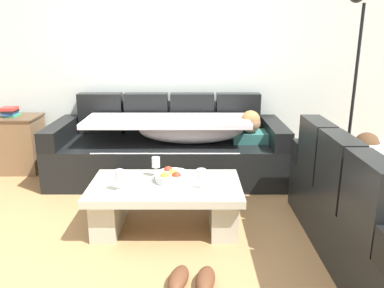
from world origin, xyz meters
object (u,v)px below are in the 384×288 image
(floor_lamp, at_px, (354,76))
(wine_glass_far_back, at_px, (157,163))
(open_magazine, at_px, (201,184))
(couch_along_wall, at_px, (173,149))
(pair_of_shoes, at_px, (193,279))
(coffee_table, at_px, (167,200))
(wine_glass_near_left, at_px, (121,176))
(fruit_bowl, at_px, (173,176))
(wine_glass_near_right, at_px, (203,175))
(side_cabinet, at_px, (11,144))
(book_stack_on_cabinet, at_px, (12,112))

(floor_lamp, bearing_deg, wine_glass_far_back, -155.01)
(open_magazine, bearing_deg, couch_along_wall, 114.52)
(wine_glass_far_back, distance_m, pair_of_shoes, 1.08)
(coffee_table, height_order, wine_glass_near_left, wine_glass_near_left)
(fruit_bowl, xyz_separation_m, wine_glass_near_right, (0.23, -0.17, 0.07))
(wine_glass_far_back, relative_size, side_cabinet, 0.23)
(fruit_bowl, distance_m, pair_of_shoes, 0.92)
(wine_glass_near_left, relative_size, floor_lamp, 0.09)
(book_stack_on_cabinet, xyz_separation_m, floor_lamp, (3.65, -0.30, 0.42))
(couch_along_wall, xyz_separation_m, side_cabinet, (-1.87, 0.22, -0.01))
(side_cabinet, distance_m, pair_of_shoes, 3.00)
(book_stack_on_cabinet, distance_m, floor_lamp, 3.69)
(side_cabinet, height_order, book_stack_on_cabinet, book_stack_on_cabinet)
(fruit_bowl, relative_size, wine_glass_far_back, 1.69)
(fruit_bowl, bearing_deg, floor_lamp, 29.61)
(wine_glass_near_left, xyz_separation_m, side_cabinet, (-1.54, 1.51, -0.17))
(coffee_table, bearing_deg, fruit_bowl, 47.12)
(coffee_table, distance_m, wine_glass_near_right, 0.40)
(couch_along_wall, bearing_deg, wine_glass_near_right, -77.13)
(wine_glass_near_left, xyz_separation_m, open_magazine, (0.61, 0.12, -0.11))
(open_magazine, xyz_separation_m, side_cabinet, (-2.15, 1.39, -0.06))
(wine_glass_near_right, distance_m, pair_of_shoes, 0.79)
(couch_along_wall, xyz_separation_m, open_magazine, (0.28, -1.17, 0.06))
(wine_glass_near_left, relative_size, side_cabinet, 0.23)
(wine_glass_near_left, xyz_separation_m, book_stack_on_cabinet, (-1.49, 1.51, 0.20))
(open_magazine, bearing_deg, wine_glass_near_right, -75.41)
(coffee_table, distance_m, wine_glass_far_back, 0.32)
(couch_along_wall, height_order, book_stack_on_cabinet, couch_along_wall)
(couch_along_wall, distance_m, pair_of_shoes, 1.95)
(open_magazine, distance_m, pair_of_shoes, 0.82)
(fruit_bowl, relative_size, floor_lamp, 0.14)
(wine_glass_near_left, xyz_separation_m, wine_glass_near_right, (0.62, 0.02, 0.00))
(fruit_bowl, height_order, wine_glass_far_back, wine_glass_far_back)
(side_cabinet, bearing_deg, wine_glass_far_back, -33.91)
(wine_glass_near_left, bearing_deg, wine_glass_near_right, 1.72)
(coffee_table, height_order, side_cabinet, side_cabinet)
(coffee_table, height_order, pair_of_shoes, coffee_table)
(book_stack_on_cabinet, bearing_deg, wine_glass_far_back, -34.69)
(coffee_table, relative_size, fruit_bowl, 4.29)
(wine_glass_far_back, height_order, book_stack_on_cabinet, book_stack_on_cabinet)
(fruit_bowl, distance_m, wine_glass_far_back, 0.20)
(pair_of_shoes, bearing_deg, open_magazine, 85.07)
(couch_along_wall, bearing_deg, side_cabinet, 173.15)
(couch_along_wall, relative_size, coffee_table, 2.05)
(floor_lamp, xyz_separation_m, pair_of_shoes, (-1.62, -1.83, -1.07))
(couch_along_wall, relative_size, wine_glass_far_back, 14.85)
(wine_glass_near_right, bearing_deg, wine_glass_near_left, -178.28)
(floor_lamp, bearing_deg, fruit_bowl, -150.39)
(wine_glass_far_back, height_order, side_cabinet, side_cabinet)
(book_stack_on_cabinet, bearing_deg, wine_glass_near_right, -35.29)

